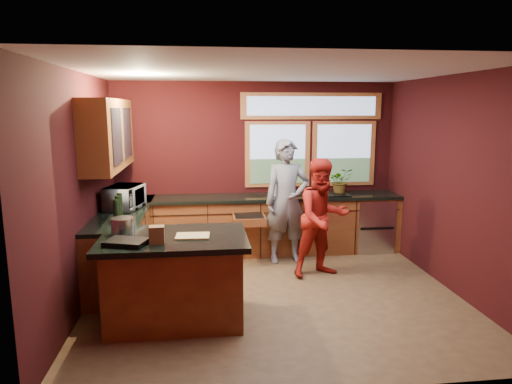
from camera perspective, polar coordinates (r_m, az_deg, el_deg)
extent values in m
plane|color=brown|center=(5.81, 2.36, -12.71)|extent=(4.50, 4.50, 0.00)
cube|color=black|center=(7.39, 0.00, 3.16)|extent=(4.50, 0.02, 2.70)
cube|color=black|center=(3.51, 7.67, -5.07)|extent=(4.50, 0.02, 2.70)
cube|color=black|center=(5.54, -21.18, 0.01)|extent=(0.02, 4.00, 2.70)
cube|color=black|center=(6.19, 23.48, 0.89)|extent=(0.02, 4.00, 2.70)
cube|color=silver|center=(5.36, 2.58, 14.87)|extent=(4.50, 4.00, 0.02)
cube|color=#7E90AE|center=(7.40, 2.72, 4.72)|extent=(1.06, 0.02, 1.06)
cube|color=#7E90AE|center=(7.66, 10.90, 4.73)|extent=(1.06, 0.02, 1.06)
cube|color=#A35B2F|center=(7.47, 7.01, 10.62)|extent=(2.30, 0.02, 0.42)
cube|color=#592415|center=(6.26, -18.02, 6.86)|extent=(0.36, 1.80, 0.90)
cube|color=#592415|center=(7.27, 0.28, -4.27)|extent=(4.50, 0.60, 0.88)
cube|color=black|center=(7.15, 0.29, -0.69)|extent=(4.50, 0.64, 0.05)
cube|color=#B7B7BC|center=(7.69, 14.14, -3.88)|extent=(0.60, 0.58, 0.85)
cube|color=black|center=(7.34, 8.88, -0.53)|extent=(0.66, 0.46, 0.05)
cube|color=#592415|center=(6.49, -16.23, -6.50)|extent=(0.60, 2.30, 0.88)
cube|color=black|center=(6.37, -16.35, -2.50)|extent=(0.64, 2.30, 0.05)
cube|color=#592415|center=(5.10, -10.05, -10.93)|extent=(1.40, 0.90, 0.88)
cube|color=black|center=(4.95, -10.23, -5.80)|extent=(1.55, 1.05, 0.06)
imported|color=slate|center=(6.78, 3.87, -1.19)|extent=(0.71, 0.50, 1.84)
imported|color=#9F1912|center=(6.28, 8.30, -3.22)|extent=(0.92, 0.80, 1.63)
imported|color=#999999|center=(6.44, -16.09, -0.66)|extent=(0.52, 0.66, 0.32)
imported|color=#999999|center=(7.45, 10.53, 1.38)|extent=(0.37, 0.32, 0.41)
cylinder|color=white|center=(7.17, 2.31, 0.67)|extent=(0.12, 0.12, 0.28)
cube|color=tan|center=(4.88, -7.92, -5.47)|extent=(0.36, 0.27, 0.02)
cylinder|color=#ACACB1|center=(5.13, -16.33, -4.10)|extent=(0.24, 0.24, 0.18)
cube|color=brown|center=(4.69, -12.29, -5.26)|extent=(0.15, 0.13, 0.18)
cube|color=black|center=(4.75, -15.88, -6.05)|extent=(0.47, 0.39, 0.05)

